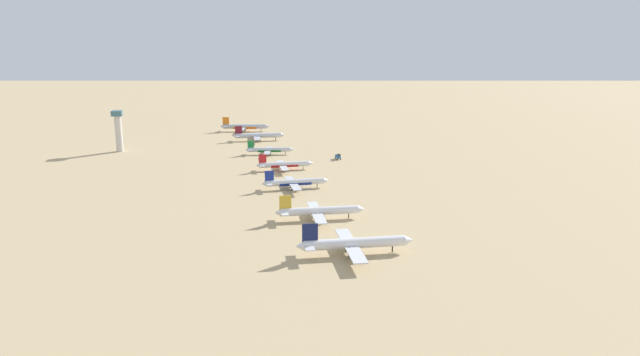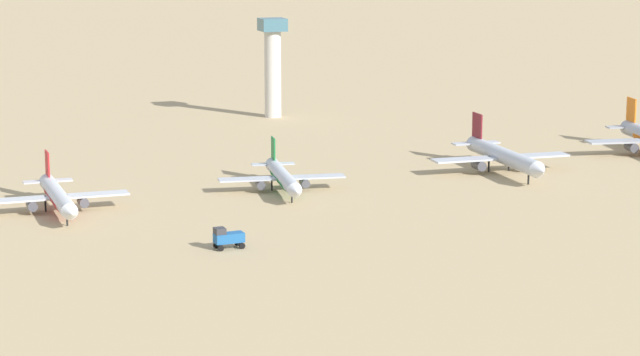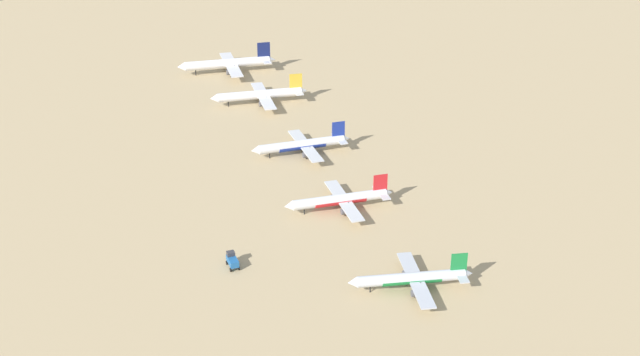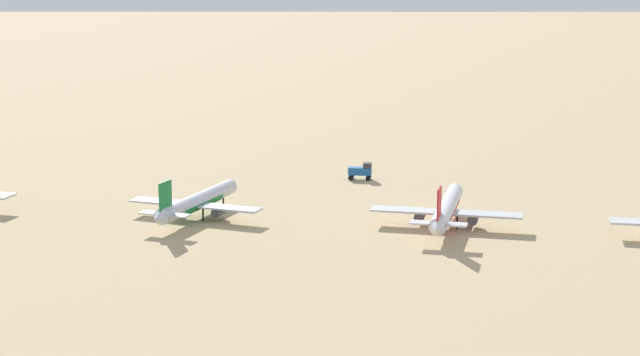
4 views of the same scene
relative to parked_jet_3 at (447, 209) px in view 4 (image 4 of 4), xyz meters
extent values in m
plane|color=tan|center=(-2.83, 1.48, -3.36)|extent=(1800.00, 1800.00, 0.00)
cylinder|color=silver|center=(0.28, 0.01, 0.13)|extent=(29.97, 3.93, 3.16)
cone|color=silver|center=(16.55, 0.43, 0.13)|extent=(2.74, 3.16, 3.09)
cone|color=silver|center=(-15.83, -0.41, 0.13)|extent=(2.40, 2.90, 2.84)
cube|color=red|center=(-12.84, -0.33, 3.83)|extent=(4.57, 0.41, 5.81)
cube|color=silver|center=(-13.34, -0.34, 0.45)|extent=(2.91, 10.03, 0.30)
cube|color=silver|center=(-0.97, -0.03, -0.42)|extent=(4.88, 28.34, 0.37)
cylinder|color=#4C4C54|center=(-0.43, 4.97, -1.56)|extent=(3.54, 2.00, 1.91)
cylinder|color=#4C4C54|center=(-0.18, -4.99, -1.56)|extent=(3.54, 2.00, 1.91)
cylinder|color=black|center=(11.63, 0.30, -1.77)|extent=(0.37, 0.37, 3.17)
cylinder|color=black|center=(-1.85, 2.11, -1.77)|extent=(0.37, 0.37, 3.17)
cylinder|color=black|center=(-1.74, -2.21, -1.77)|extent=(0.37, 0.37, 3.17)
cylinder|color=red|center=(0.28, 0.01, -0.11)|extent=(16.52, 3.59, 3.16)
cylinder|color=silver|center=(-5.22, 47.54, -0.03)|extent=(28.63, 6.37, 3.01)
cone|color=silver|center=(10.18, 45.69, -0.03)|extent=(2.86, 3.23, 2.95)
cone|color=silver|center=(-20.46, 49.37, -0.03)|extent=(2.52, 2.95, 2.71)
cube|color=#197A38|center=(-17.63, 49.03, 3.49)|extent=(4.35, 0.79, 5.54)
cube|color=#B6BBC5|center=(-18.10, 49.08, 0.27)|extent=(3.64, 9.73, 0.28)
cube|color=#B6BBC5|center=(-6.40, 47.68, -0.56)|extent=(7.13, 27.18, 0.36)
cylinder|color=#4C4C54|center=(-5.20, 52.32, -1.65)|extent=(3.52, 2.20, 1.82)
cylinder|color=#4C4C54|center=(-6.33, 42.89, -1.65)|extent=(3.52, 2.20, 1.82)
cylinder|color=black|center=(5.53, 46.25, -1.85)|extent=(0.35, 0.35, 3.02)
cylinder|color=black|center=(-6.94, 49.82, -1.85)|extent=(0.35, 0.35, 3.02)
cylinder|color=black|center=(-7.43, 45.73, -1.85)|extent=(0.35, 0.35, 3.02)
cylinder|color=#197A38|center=(-5.22, 47.54, -0.26)|extent=(15.91, 4.86, 3.01)
cube|color=#1E5999|center=(37.85, 24.96, -1.41)|extent=(2.84, 5.41, 1.70)
cube|color=#333338|center=(38.03, 23.27, -0.01)|extent=(2.25, 2.01, 1.10)
cylinder|color=black|center=(39.21, 23.12, -2.81)|extent=(0.46, 1.13, 1.10)
cylinder|color=black|center=(36.92, 22.87, -2.81)|extent=(0.46, 1.13, 1.10)
cylinder|color=black|center=(38.79, 27.05, -2.81)|extent=(0.46, 1.13, 1.10)
cylinder|color=black|center=(36.50, 26.80, -2.81)|extent=(0.46, 1.13, 1.10)
camera|label=1|loc=(-32.93, -339.47, 77.09)|focal=32.57mm
camera|label=2|loc=(252.61, -28.54, 53.33)|focal=73.17mm
camera|label=3|loc=(64.71, 217.62, 116.11)|focal=46.56mm
camera|label=4|loc=(-192.03, -25.22, 45.80)|focal=59.37mm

